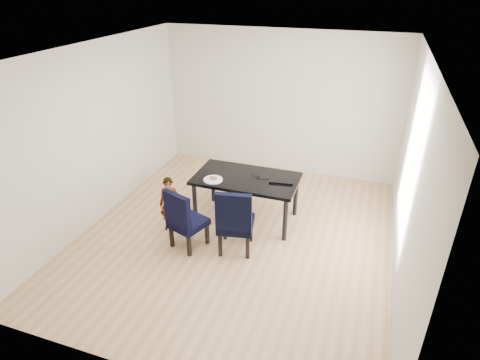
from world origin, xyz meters
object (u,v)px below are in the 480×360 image
(dining_table, at_px, (246,198))
(child, at_px, (170,204))
(chair_right, at_px, (236,219))
(chair_left, at_px, (188,218))
(plate, at_px, (213,180))
(laptop, at_px, (281,180))

(dining_table, xyz_separation_m, child, (-1.00, -0.65, 0.06))
(chair_right, distance_m, child, 1.12)
(dining_table, distance_m, chair_left, 1.09)
(dining_table, relative_size, chair_left, 1.72)
(chair_right, distance_m, plate, 0.82)
(chair_right, xyz_separation_m, laptop, (0.43, 0.86, 0.26))
(chair_left, bearing_deg, dining_table, 78.96)
(dining_table, relative_size, chair_right, 1.58)
(dining_table, bearing_deg, chair_left, -120.65)
(dining_table, relative_size, child, 1.82)
(child, bearing_deg, laptop, 6.97)
(chair_left, xyz_separation_m, chair_right, (0.66, 0.14, 0.04))
(laptop, bearing_deg, child, 16.89)
(chair_left, bearing_deg, laptop, 62.10)
(child, height_order, plate, child)
(dining_table, bearing_deg, chair_right, -82.23)
(plate, bearing_deg, dining_table, 29.42)
(dining_table, relative_size, plate, 5.48)
(dining_table, distance_m, plate, 0.64)
(child, bearing_deg, chair_right, -25.32)
(child, bearing_deg, dining_table, 15.12)
(laptop, bearing_deg, chair_left, 34.46)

